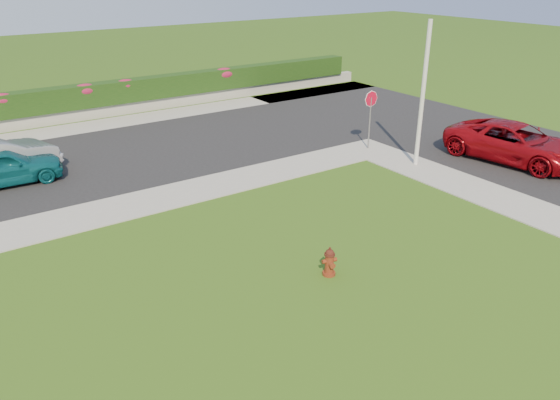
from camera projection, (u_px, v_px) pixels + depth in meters
ground at (411, 306)px, 12.42m from camera, size 120.00×120.00×0.00m
street_right at (547, 159)px, 21.66m from camera, size 8.00×32.00×0.04m
street_far at (38, 171)px, 20.41m from camera, size 26.00×8.00×0.04m
sidewalk_far at (42, 227)px, 16.11m from camera, size 24.00×2.00×0.04m
curb_corner at (367, 149)px, 22.85m from camera, size 2.00×2.00×0.04m
sidewalk_beyond at (102, 125)px, 26.26m from camera, size 34.00×2.00×0.04m
retaining_wall at (92, 113)px, 27.28m from camera, size 34.00×0.40×0.60m
hedge at (89, 95)px, 27.02m from camera, size 32.00×0.90×1.10m
fire_hydrant at (329, 262)px, 13.53m from camera, size 0.40×0.38×0.77m
suv_red at (515, 143)px, 21.14m from camera, size 3.21×5.60×1.47m
sedan_teal at (3, 167)px, 18.90m from camera, size 3.94×1.73×1.32m
utility_pole at (423, 96)px, 20.04m from camera, size 0.16×0.16×5.39m
stop_sign at (371, 106)px, 22.19m from camera, size 0.67×0.06×2.47m
flower_clump_c at (2, 100)px, 24.78m from camera, size 1.16×0.74×0.58m
flower_clump_d at (85, 90)px, 26.74m from camera, size 1.22×0.79×0.61m
flower_clump_e at (126, 85)px, 27.79m from camera, size 1.12×0.72×0.56m
flower_clump_f at (224, 74)px, 30.77m from camera, size 1.29×0.83×0.64m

